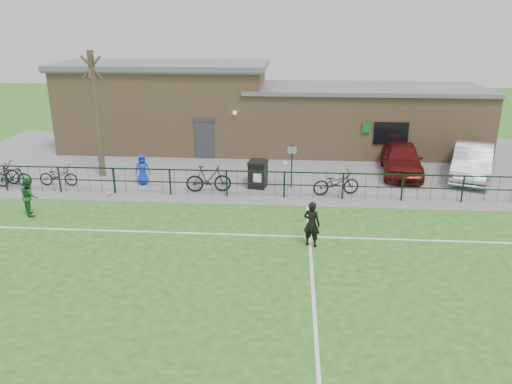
# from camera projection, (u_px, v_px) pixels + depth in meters

# --- Properties ---
(ground) EXTENTS (90.00, 90.00, 0.00)m
(ground) POSITION_uv_depth(u_px,v_px,m) (243.00, 293.00, 14.22)
(ground) COLOR #265F1C
(ground) RESTS_ON ground
(paving_strip) EXTENTS (34.00, 13.00, 0.02)m
(paving_strip) POSITION_uv_depth(u_px,v_px,m) (268.00, 162.00, 26.91)
(paving_strip) COLOR slate
(paving_strip) RESTS_ON ground
(pitch_line_touch) EXTENTS (28.00, 0.10, 0.01)m
(pitch_line_touch) POSITION_uv_depth(u_px,v_px,m) (261.00, 199.00, 21.55)
(pitch_line_touch) COLOR white
(pitch_line_touch) RESTS_ON ground
(pitch_line_mid) EXTENTS (28.00, 0.10, 0.01)m
(pitch_line_mid) POSITION_uv_depth(u_px,v_px,m) (254.00, 235.00, 17.98)
(pitch_line_mid) COLOR white
(pitch_line_mid) RESTS_ON ground
(pitch_line_perp) EXTENTS (0.10, 16.00, 0.01)m
(pitch_line_perp) POSITION_uv_depth(u_px,v_px,m) (313.00, 296.00, 14.08)
(pitch_line_perp) COLOR white
(pitch_line_perp) RESTS_ON ground
(perimeter_fence) EXTENTS (28.00, 0.10, 1.20)m
(perimeter_fence) POSITION_uv_depth(u_px,v_px,m) (261.00, 184.00, 21.54)
(perimeter_fence) COLOR black
(perimeter_fence) RESTS_ON ground
(bare_tree) EXTENTS (0.30, 0.30, 6.00)m
(bare_tree) POSITION_uv_depth(u_px,v_px,m) (97.00, 116.00, 23.65)
(bare_tree) COLOR #403527
(bare_tree) RESTS_ON ground
(wheelie_bin_left) EXTENTS (0.76, 0.84, 1.02)m
(wheelie_bin_left) POSITION_uv_depth(u_px,v_px,m) (257.00, 172.00, 23.39)
(wheelie_bin_left) COLOR black
(wheelie_bin_left) RESTS_ON paving_strip
(wheelie_bin_right) EXTENTS (0.88, 0.97, 1.15)m
(wheelie_bin_right) POSITION_uv_depth(u_px,v_px,m) (258.00, 175.00, 22.81)
(wheelie_bin_right) COLOR black
(wheelie_bin_right) RESTS_ON paving_strip
(sign_post) EXTENTS (0.08, 0.08, 2.00)m
(sign_post) POSITION_uv_depth(u_px,v_px,m) (292.00, 166.00, 22.64)
(sign_post) COLOR black
(sign_post) RESTS_ON paving_strip
(car_maroon) EXTENTS (2.30, 4.75, 1.56)m
(car_maroon) POSITION_uv_depth(u_px,v_px,m) (402.00, 159.00, 24.60)
(car_maroon) COLOR #4F0E0E
(car_maroon) RESTS_ON paving_strip
(car_silver) EXTENTS (3.32, 5.23, 1.63)m
(car_silver) POSITION_uv_depth(u_px,v_px,m) (472.00, 161.00, 24.07)
(car_silver) COLOR #ABAEB3
(car_silver) RESTS_ON paving_strip
(bicycle_b) EXTENTS (1.73, 0.63, 1.02)m
(bicycle_b) POSITION_uv_depth(u_px,v_px,m) (13.00, 176.00, 22.84)
(bicycle_b) COLOR black
(bicycle_b) RESTS_ON paving_strip
(bicycle_c) EXTENTS (1.80, 0.66, 0.94)m
(bicycle_c) POSITION_uv_depth(u_px,v_px,m) (58.00, 176.00, 23.04)
(bicycle_c) COLOR black
(bicycle_c) RESTS_ON paving_strip
(bicycle_d) EXTENTS (2.07, 0.82, 1.21)m
(bicycle_d) POSITION_uv_depth(u_px,v_px,m) (209.00, 179.00, 22.17)
(bicycle_d) COLOR black
(bicycle_d) RESTS_ON paving_strip
(bicycle_e) EXTENTS (2.17, 1.17, 1.08)m
(bicycle_e) POSITION_uv_depth(u_px,v_px,m) (336.00, 183.00, 21.84)
(bicycle_e) COLOR black
(bicycle_e) RESTS_ON paving_strip
(spectator_child) EXTENTS (0.81, 0.66, 1.42)m
(spectator_child) POSITION_uv_depth(u_px,v_px,m) (142.00, 170.00, 23.13)
(spectator_child) COLOR #1630D0
(spectator_child) RESTS_ON paving_strip
(goalkeeper_kick) EXTENTS (1.44, 3.01, 2.26)m
(goalkeeper_kick) POSITION_uv_depth(u_px,v_px,m) (311.00, 222.00, 16.96)
(goalkeeper_kick) COLOR black
(goalkeeper_kick) RESTS_ON ground
(outfield_player) EXTENTS (0.89, 0.93, 1.52)m
(outfield_player) POSITION_uv_depth(u_px,v_px,m) (30.00, 197.00, 19.60)
(outfield_player) COLOR #18551F
(outfield_player) RESTS_ON ground
(ball_ground) EXTENTS (0.20, 0.20, 0.20)m
(ball_ground) POSITION_uv_depth(u_px,v_px,m) (109.00, 194.00, 21.87)
(ball_ground) COLOR silver
(ball_ground) RESTS_ON ground
(clubhouse) EXTENTS (24.25, 5.40, 4.96)m
(clubhouse) POSITION_uv_depth(u_px,v_px,m) (256.00, 111.00, 29.05)
(clubhouse) COLOR #A2815A
(clubhouse) RESTS_ON ground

